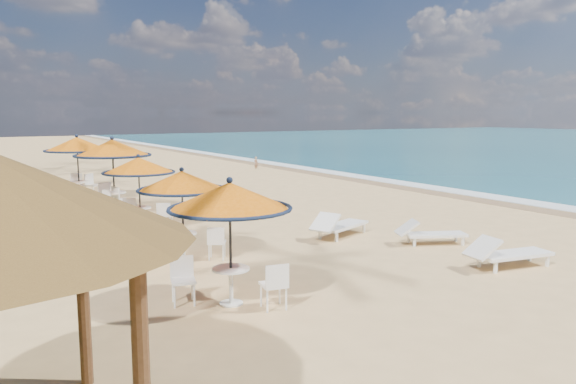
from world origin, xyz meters
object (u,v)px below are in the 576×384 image
Objects in this scene: lounger_mid at (429,233)px; lounger_far at (338,225)px; station_1 at (182,189)px; station_4 at (78,150)px; station_2 at (139,174)px; station_0 at (230,208)px; station_3 at (112,157)px; lounger_near at (506,253)px.

lounger_mid is 2.45m from lounger_far.
station_4 reaches higher than station_1.
station_2 is at bearing -86.94° from station_4.
lounger_far is (4.95, 3.42, -1.41)m from station_0.
station_1 is 1.14× the size of lounger_mid.
station_4 is at bearing 94.50° from station_3.
lounger_far is (4.37, -6.84, -1.59)m from station_3.
station_0 is 1.04× the size of station_2.
station_4 is (0.27, 14.21, 0.22)m from station_0.
lounger_mid is at bearing 13.03° from station_0.
lounger_near is 2.54m from lounger_mid.
station_0 is at bearing -141.65° from lounger_mid.
station_3 is at bearing 91.02° from station_2.
lounger_near is 4.65m from lounger_far.
lounger_mid is at bearing 95.93° from lounger_near.
station_2 reaches higher than lounger_mid.
station_0 reaches higher than lounger_far.
station_1 is 7.47m from lounger_near.
station_4 is 1.36× the size of lounger_mid.
lounger_far is (-1.51, 1.93, 0.04)m from lounger_mid.
lounger_far reaches higher than lounger_near.
station_1 is 1.02× the size of lounger_near.
lounger_near is (5.83, -4.49, -1.32)m from station_1.
station_3 reaches higher than station_1.
lounger_near is at bearing -68.52° from station_4.
station_0 is 0.87× the size of station_3.
lounger_far is at bearing 153.34° from lounger_mid.
station_2 is (0.19, 4.01, -0.04)m from station_1.
station_0 reaches higher than station_2.
lounger_near is at bearing -56.44° from station_2.
station_1 is 0.84× the size of station_4.
station_2 is at bearing 133.84° from lounger_near.
lounger_mid is at bearing -18.07° from station_1.
station_4 is 11.88m from lounger_far.
station_4 is (-0.17, 10.76, 0.32)m from station_1.
station_2 is at bearing 115.40° from lounger_far.
station_4 is 14.24m from lounger_mid.
station_0 is at bearing -166.90° from lounger_far.
lounger_near is at bearing -63.28° from station_3.
station_2 is 2.82m from station_3.
lounger_far is at bearing -57.41° from station_3.
station_3 reaches higher than lounger_mid.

